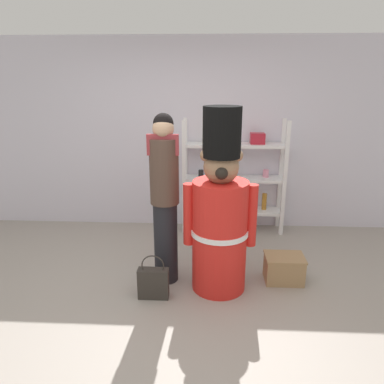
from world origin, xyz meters
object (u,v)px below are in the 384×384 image
(teddy_bear_guard, at_px, (220,217))
(display_crate, at_px, (284,268))
(shopping_bag, at_px, (153,282))
(merchandise_shelf, at_px, (234,176))
(person_shopper, at_px, (165,196))

(teddy_bear_guard, xyz_separation_m, display_crate, (0.69, 0.15, -0.62))
(display_crate, bearing_deg, teddy_bear_guard, -168.02)
(shopping_bag, xyz_separation_m, display_crate, (1.33, 0.37, -0.02))
(merchandise_shelf, bearing_deg, person_shopper, -119.24)
(display_crate, bearing_deg, shopping_bag, -164.23)
(merchandise_shelf, xyz_separation_m, shopping_bag, (-0.87, -1.74, -0.62))
(person_shopper, distance_m, display_crate, 1.47)
(teddy_bear_guard, relative_size, display_crate, 4.49)
(person_shopper, bearing_deg, shopping_bag, -103.95)
(teddy_bear_guard, xyz_separation_m, person_shopper, (-0.55, 0.12, 0.17))
(merchandise_shelf, xyz_separation_m, person_shopper, (-0.78, -1.39, 0.15))
(display_crate, bearing_deg, person_shopper, -178.75)
(person_shopper, height_order, shopping_bag, person_shopper)
(shopping_bag, distance_m, display_crate, 1.38)
(teddy_bear_guard, relative_size, shopping_bag, 4.00)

